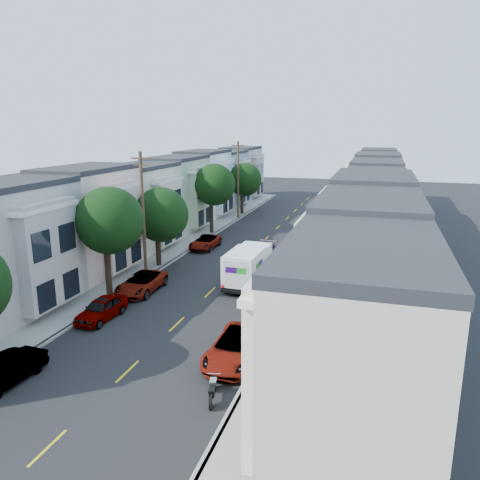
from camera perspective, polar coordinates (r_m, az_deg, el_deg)
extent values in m
plane|color=black|center=(34.97, -3.67, -6.41)|extent=(160.00, 160.00, 0.00)
cube|color=black|center=(48.68, 2.43, -0.57)|extent=(12.00, 70.00, 0.02)
cube|color=gray|center=(50.44, -4.24, -0.01)|extent=(0.30, 70.00, 0.15)
cube|color=gray|center=(47.60, 9.51, -1.00)|extent=(0.30, 70.00, 0.15)
cube|color=gray|center=(50.91, -5.61, 0.09)|extent=(2.60, 70.00, 0.15)
cube|color=gray|center=(47.47, 11.07, -1.11)|extent=(2.60, 70.00, 0.15)
cube|color=gold|center=(48.69, 2.43, -0.58)|extent=(0.12, 70.00, 0.01)
cube|color=#819DA3|center=(52.45, -9.46, 0.29)|extent=(5.00, 70.00, 8.50)
cube|color=#819DA3|center=(47.31, 15.64, -1.51)|extent=(5.00, 70.00, 8.50)
cylinder|color=black|center=(34.64, -15.78, -3.61)|extent=(0.44, 0.44, 4.02)
sphere|color=#143A0F|center=(33.60, -15.75, 2.31)|extent=(4.70, 4.70, 4.70)
cylinder|color=black|center=(41.40, -9.92, -1.20)|extent=(0.44, 0.44, 3.01)
sphere|color=#143A0F|center=(40.59, -9.72, 3.07)|extent=(4.70, 4.70, 4.70)
cylinder|color=black|center=(53.41, -3.50, 2.88)|extent=(0.44, 0.44, 3.99)
sphere|color=#143A0F|center=(52.75, -3.25, 6.75)|extent=(4.70, 4.70, 4.70)
cylinder|color=black|center=(65.04, 0.25, 4.54)|extent=(0.44, 0.44, 3.28)
sphere|color=#143A0F|center=(64.52, 0.51, 7.39)|extent=(4.60, 4.60, 4.60)
cylinder|color=black|center=(60.62, 11.74, 3.24)|extent=(0.44, 0.44, 2.57)
sphere|color=#143A0F|center=(60.24, 12.13, 5.35)|extent=(2.85, 2.85, 2.85)
cylinder|color=#42301E|center=(37.94, -11.71, 2.77)|extent=(0.26, 0.26, 10.00)
cube|color=#42301E|center=(37.36, -12.05, 9.72)|extent=(1.60, 0.12, 0.12)
cylinder|color=#42301E|center=(61.79, -0.23, 7.20)|extent=(0.26, 0.26, 10.00)
cube|color=#42301E|center=(61.44, -0.24, 11.47)|extent=(1.60, 0.12, 0.12)
cube|color=silver|center=(35.17, 0.57, -3.19)|extent=(2.30, 4.11, 2.25)
cube|color=silver|center=(37.99, 1.83, -2.06)|extent=(2.30, 1.91, 2.07)
cube|color=black|center=(36.34, 0.94, -4.68)|extent=(2.11, 5.91, 0.23)
cube|color=#2D0A51|center=(33.31, -0.97, -3.69)|extent=(0.86, 0.04, 0.42)
cube|color=#198C1E|center=(33.09, 0.30, -3.80)|extent=(0.67, 0.04, 0.42)
cylinder|color=black|center=(34.86, -1.59, -5.70)|extent=(0.27, 0.86, 0.86)
cylinder|color=black|center=(34.31, 1.71, -6.03)|extent=(0.27, 0.86, 0.86)
cylinder|color=black|center=(38.35, 0.21, -3.86)|extent=(0.27, 0.86, 0.86)
cylinder|color=black|center=(37.85, 3.22, -4.13)|extent=(0.27, 0.86, 0.86)
imported|color=black|center=(42.80, 2.79, -1.59)|extent=(2.05, 4.88, 1.46)
imported|color=black|center=(25.59, -26.66, -14.14)|extent=(1.69, 4.18, 1.37)
imported|color=black|center=(31.30, -16.53, -8.07)|extent=(1.89, 4.43, 1.41)
imported|color=silver|center=(35.51, -11.94, -5.16)|extent=(2.44, 5.13, 1.41)
imported|color=maroon|center=(47.12, -4.27, -0.27)|extent=(2.21, 4.71, 1.30)
imported|color=#474C4F|center=(25.06, -0.49, -12.98)|extent=(2.52, 5.45, 1.51)
imported|color=silver|center=(32.52, 3.88, -6.71)|extent=(2.71, 5.12, 1.37)
imported|color=black|center=(49.49, 8.51, 0.27)|extent=(2.15, 4.36, 1.27)
imported|color=black|center=(60.59, 10.08, 2.73)|extent=(2.26, 4.72, 1.38)
cylinder|color=black|center=(22.76, -2.70, -17.19)|extent=(0.12, 0.66, 0.66)
cylinder|color=black|center=(21.60, -4.04, -19.07)|extent=(0.12, 0.66, 0.66)
cube|color=black|center=(22.07, -3.35, -17.70)|extent=(0.23, 1.14, 0.19)
cube|color=#B2B2B2|center=(22.18, -3.12, -16.91)|extent=(0.29, 0.46, 0.23)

